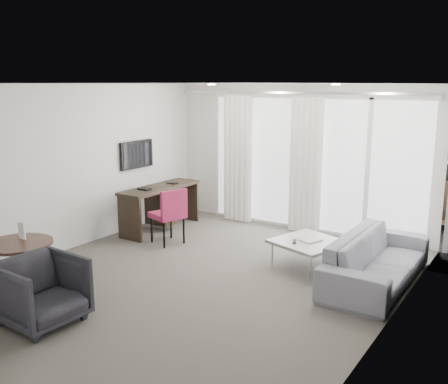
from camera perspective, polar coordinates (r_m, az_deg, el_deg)
The scene contains 26 objects.
floor at distance 6.91m, azimuth -2.78°, elevation -9.84°, with size 5.00×6.00×0.00m, color #514D46.
ceiling at distance 6.40m, azimuth -3.02°, elevation 12.26°, with size 5.00×6.00×0.00m, color white.
wall_left at distance 8.24m, azimuth -17.08°, elevation 2.65°, with size 0.00×6.00×2.60m, color silver.
wall_right at distance 5.47m, azimuth 18.74°, elevation -2.11°, with size 0.00×6.00×2.60m, color silver.
window_panel at distance 8.97m, azimuth 10.05°, elevation 3.09°, with size 4.00×0.02×2.38m, color white, non-canonical shape.
window_frame at distance 8.96m, azimuth 10.01°, elevation 3.08°, with size 4.10×0.06×2.44m, color white, non-canonical shape.
curtain_left at distance 9.49m, azimuth 1.58°, elevation 3.77°, with size 0.60×0.20×2.38m, color white, non-canonical shape.
curtain_right at distance 8.84m, azimuth 9.32°, elevation 2.99°, with size 0.60×0.20×2.38m, color white, non-canonical shape.
curtain_track at distance 8.84m, azimuth 8.10°, elevation 11.17°, with size 4.80×0.04×0.04m, color #B2B2B7, non-canonical shape.
downlight_a at distance 8.23m, azimuth -1.43°, elevation 12.19°, with size 0.12×0.12×0.02m, color #FFE0B2.
downlight_b at distance 7.24m, azimuth 12.66°, elevation 11.90°, with size 0.12×0.12×0.02m, color #FFE0B2.
desk at distance 9.11m, azimuth -7.28°, elevation -1.83°, with size 0.53×1.70×0.80m, color black, non-canonical shape.
tv at distance 9.18m, azimuth -9.95°, elevation 4.25°, with size 0.05×0.80×0.50m, color black, non-canonical shape.
desk_chair at distance 8.30m, azimuth -6.50°, elevation -2.70°, with size 0.51×0.48×0.94m, color maroon, non-canonical shape.
round_table at distance 6.84m, azimuth -22.26°, elevation -8.02°, with size 0.84×0.84×0.67m, color #3D261C, non-canonical shape.
menu_card at distance 6.84m, azimuth -22.07°, elevation -4.60°, with size 0.12×0.02×0.22m, color white, non-canonical shape.
tub_armchair at distance 5.91m, azimuth -20.11°, elevation -10.62°, with size 0.80×0.82×0.75m, color black.
coffee_table at distance 7.33m, azimuth 9.61°, elevation -7.02°, with size 0.89×0.89×0.40m, color gray, non-canonical shape.
remote at distance 7.20m, azimuth 8.05°, elevation -5.99°, with size 0.05×0.15×0.02m, color black, non-canonical shape.
magazine at distance 7.30m, azimuth 9.86°, elevation -5.78°, with size 0.20×0.25×0.01m, color gray, non-canonical shape.
sofa at distance 6.96m, azimuth 17.09°, elevation -7.36°, with size 2.23×0.87×0.65m, color slate.
terrace_slab at distance 10.61m, azimuth 13.07°, elevation -2.59°, with size 5.60×3.00×0.12m, color #4D4D50.
rattan_chair_a at distance 10.34m, azimuth 16.47°, elevation -0.59°, with size 0.53×0.53×0.78m, color brown, non-canonical shape.
rattan_chair_b at distance 9.69m, azimuth 23.86°, elevation -1.67°, with size 0.60×0.60×0.89m, color brown, non-canonical shape.
rattan_table at distance 9.97m, azimuth 19.91°, elevation -2.25°, with size 0.46×0.46×0.46m, color brown, non-canonical shape.
balustrade at distance 11.83m, azimuth 15.67°, elevation 1.57°, with size 5.50×0.06×1.05m, color #B2B2B7, non-canonical shape.
Camera 1 is at (3.79, -5.16, 2.59)m, focal length 40.00 mm.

